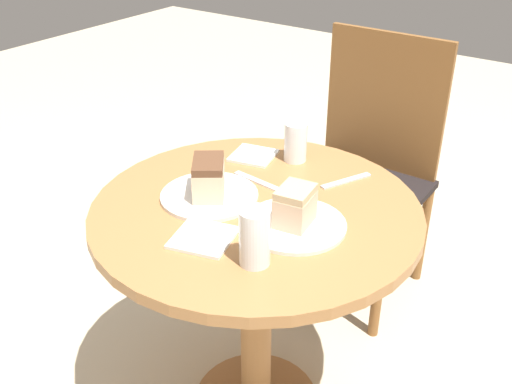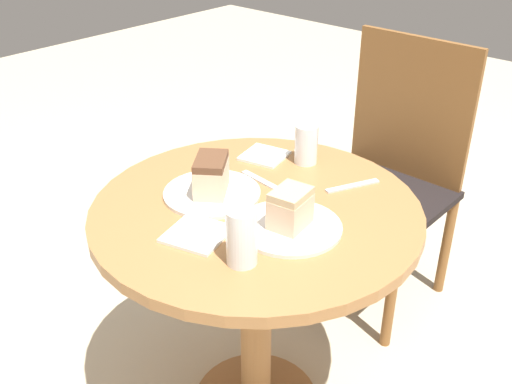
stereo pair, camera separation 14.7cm
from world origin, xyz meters
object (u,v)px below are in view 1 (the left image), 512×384
(chair, at_px, (364,165))
(cake_slice_far, at_px, (295,206))
(cake_slice_near, at_px, (209,177))
(plate_far, at_px, (294,225))
(glass_water, at_px, (295,144))
(plate_near, at_px, (209,196))
(glass_lemonade, at_px, (255,240))

(chair, relative_size, cake_slice_far, 8.95)
(cake_slice_near, bearing_deg, plate_far, 2.11)
(cake_slice_far, bearing_deg, cake_slice_near, -177.89)
(chair, bearing_deg, plate_far, -76.54)
(glass_water, bearing_deg, plate_near, -101.37)
(plate_near, height_order, cake_slice_near, cake_slice_near)
(plate_near, distance_m, cake_slice_near, 0.05)
(plate_near, xyz_separation_m, glass_water, (0.06, 0.31, 0.04))
(plate_near, distance_m, glass_lemonade, 0.31)
(plate_far, distance_m, glass_water, 0.36)
(plate_far, distance_m, glass_lemonade, 0.18)
(cake_slice_near, bearing_deg, glass_water, 78.63)
(chair, relative_size, plate_near, 3.78)
(plate_far, xyz_separation_m, glass_water, (-0.19, 0.30, 0.04))
(plate_far, height_order, cake_slice_near, cake_slice_near)
(plate_near, height_order, cake_slice_far, cake_slice_far)
(plate_near, bearing_deg, glass_water, 78.63)
(glass_lemonade, bearing_deg, glass_water, 112.52)
(cake_slice_far, relative_size, glass_lemonade, 0.81)
(glass_water, bearing_deg, cake_slice_far, -57.96)
(chair, xyz_separation_m, cake_slice_near, (-0.06, -0.80, 0.28))
(plate_far, xyz_separation_m, cake_slice_far, (0.00, -0.00, 0.05))
(plate_near, relative_size, cake_slice_far, 2.37)
(cake_slice_far, relative_size, glass_water, 0.93)
(cake_slice_near, distance_m, glass_water, 0.32)
(plate_near, xyz_separation_m, glass_lemonade, (0.26, -0.16, 0.05))
(plate_near, distance_m, plate_far, 0.25)
(cake_slice_near, distance_m, glass_lemonade, 0.30)
(glass_water, bearing_deg, cake_slice_near, -101.37)
(plate_near, bearing_deg, plate_far, 2.11)
(plate_far, relative_size, cake_slice_near, 1.76)
(cake_slice_far, bearing_deg, plate_near, -177.89)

